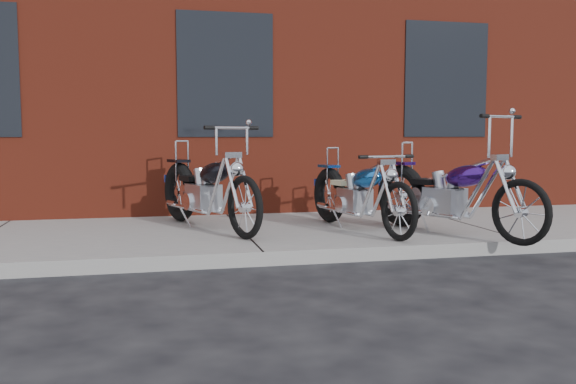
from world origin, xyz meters
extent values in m
plane|color=black|center=(0.00, 0.00, 0.00)|extent=(120.00, 120.00, 0.00)
cube|color=gray|center=(0.00, 1.50, 0.07)|extent=(22.00, 3.00, 0.15)
cube|color=maroon|center=(0.00, 8.00, 4.00)|extent=(22.00, 10.00, 8.00)
torus|color=black|center=(2.12, 1.18, 0.55)|extent=(0.45, 0.79, 0.80)
torus|color=black|center=(2.79, -0.41, 0.51)|extent=(0.35, 0.69, 0.72)
cube|color=#A7A7A7|center=(2.39, 0.53, 0.54)|extent=(0.46, 0.53, 0.33)
ellipsoid|color=#391575|center=(2.51, 0.25, 0.86)|extent=(0.50, 0.67, 0.34)
cube|color=black|center=(2.28, 0.80, 0.76)|extent=(0.36, 0.39, 0.07)
cylinder|color=white|center=(2.74, -0.29, 0.80)|extent=(0.17, 0.31, 0.59)
cylinder|color=white|center=(2.68, -0.16, 1.53)|extent=(0.57, 0.27, 0.03)
cylinder|color=white|center=(2.15, 1.10, 0.97)|extent=(0.03, 0.03, 0.53)
cylinder|color=white|center=(2.42, 0.81, 0.39)|extent=(0.43, 0.94, 0.05)
torus|color=black|center=(1.29, 1.73, 0.52)|extent=(0.29, 0.75, 0.74)
torus|color=black|center=(1.62, 0.15, 0.48)|extent=(0.21, 0.67, 0.67)
cube|color=#A7A7A7|center=(1.42, 1.09, 0.51)|extent=(0.37, 0.46, 0.31)
ellipsoid|color=blue|center=(1.48, 0.80, 0.81)|extent=(0.38, 0.61, 0.32)
cube|color=beige|center=(1.37, 1.35, 0.72)|extent=(0.30, 0.33, 0.06)
cylinder|color=white|center=(1.59, 0.28, 0.75)|extent=(0.10, 0.30, 0.55)
cylinder|color=white|center=(1.56, 0.40, 1.09)|extent=(0.56, 0.15, 0.03)
cylinder|color=white|center=(1.30, 1.65, 0.91)|extent=(0.03, 0.03, 0.49)
cylinder|color=white|center=(1.49, 1.33, 0.38)|extent=(0.24, 0.92, 0.05)
torus|color=black|center=(-0.65, 2.28, 0.55)|extent=(0.44, 0.81, 0.81)
torus|color=black|center=(0.00, 0.65, 0.51)|extent=(0.34, 0.70, 0.73)
cube|color=#A7A7A7|center=(-0.39, 1.62, 0.54)|extent=(0.46, 0.53, 0.34)
ellipsoid|color=black|center=(-0.27, 1.32, 0.87)|extent=(0.50, 0.68, 0.34)
cube|color=black|center=(-0.49, 1.89, 0.77)|extent=(0.36, 0.39, 0.07)
cylinder|color=white|center=(-0.06, 0.78, 0.81)|extent=(0.16, 0.32, 0.60)
cylinder|color=white|center=(-0.11, 0.91, 1.41)|extent=(0.58, 0.26, 0.03)
cylinder|color=white|center=(-0.62, 2.20, 0.98)|extent=(0.03, 0.03, 0.54)
cylinder|color=white|center=(-0.35, 1.89, 0.40)|extent=(0.42, 0.96, 0.05)
camera|label=1|loc=(-1.09, -5.96, 1.32)|focal=38.00mm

